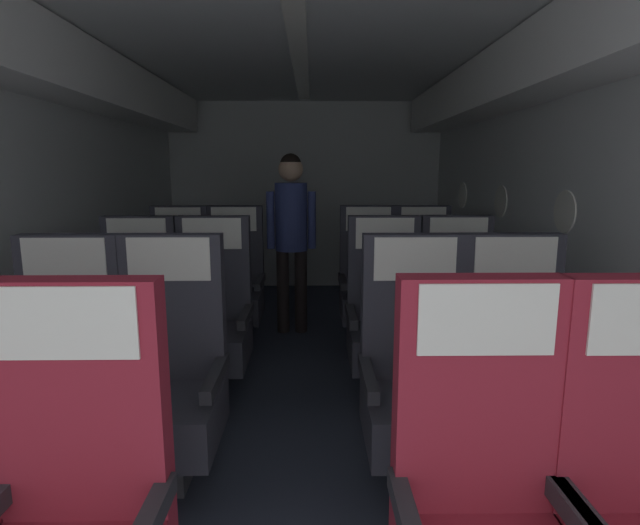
{
  "coord_description": "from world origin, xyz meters",
  "views": [
    {
      "loc": [
        0.09,
        0.13,
        1.43
      ],
      "look_at": [
        0.13,
        3.07,
        0.89
      ],
      "focal_mm": 27.88,
      "sensor_mm": 36.0,
      "label": 1
    }
  ],
  "objects_px": {
    "seat_b_left_aisle": "(170,383)",
    "seat_d_left_aisle": "(234,287)",
    "seat_b_right_window": "(415,382)",
    "seat_c_left_aisle": "(213,321)",
    "seat_d_right_window": "(368,286)",
    "seat_d_left_window": "(179,287)",
    "seat_c_left_window": "(138,322)",
    "seat_b_right_aisle": "(515,381)",
    "seat_d_right_aisle": "(423,286)",
    "seat_c_right_window": "(385,321)",
    "seat_b_left_window": "(66,384)",
    "flight_attendant": "(291,225)",
    "seat_c_right_aisle": "(458,320)"
  },
  "relations": [
    {
      "from": "seat_b_right_window",
      "to": "seat_c_left_aisle",
      "type": "relative_size",
      "value": 1.0
    },
    {
      "from": "seat_d_right_aisle",
      "to": "seat_c_right_aisle",
      "type": "bearing_deg",
      "value": -88.96
    },
    {
      "from": "seat_c_right_window",
      "to": "seat_d_right_window",
      "type": "bearing_deg",
      "value": 89.89
    },
    {
      "from": "seat_d_right_window",
      "to": "seat_c_right_window",
      "type": "bearing_deg",
      "value": -90.11
    },
    {
      "from": "seat_c_left_window",
      "to": "seat_c_left_aisle",
      "type": "bearing_deg",
      "value": 0.37
    },
    {
      "from": "seat_c_left_aisle",
      "to": "seat_c_right_window",
      "type": "distance_m",
      "value": 1.11
    },
    {
      "from": "seat_b_right_aisle",
      "to": "seat_c_left_window",
      "type": "xyz_separation_m",
      "value": [
        -2.06,
        0.95,
        0.0
      ]
    },
    {
      "from": "seat_b_left_aisle",
      "to": "seat_c_right_window",
      "type": "xyz_separation_m",
      "value": [
        1.12,
        0.94,
        0.0
      ]
    },
    {
      "from": "seat_b_left_window",
      "to": "seat_d_right_window",
      "type": "height_order",
      "value": "same"
    },
    {
      "from": "seat_b_left_window",
      "to": "seat_b_right_aisle",
      "type": "distance_m",
      "value": 2.06
    },
    {
      "from": "seat_b_right_window",
      "to": "seat_d_right_aisle",
      "type": "height_order",
      "value": "same"
    },
    {
      "from": "seat_d_left_window",
      "to": "seat_b_right_aisle",
      "type": "bearing_deg",
      "value": -42.95
    },
    {
      "from": "seat_b_right_window",
      "to": "seat_d_right_aisle",
      "type": "relative_size",
      "value": 1.0
    },
    {
      "from": "seat_b_right_aisle",
      "to": "seat_d_right_window",
      "type": "height_order",
      "value": "same"
    },
    {
      "from": "seat_c_left_window",
      "to": "seat_b_left_aisle",
      "type": "bearing_deg",
      "value": -63.39
    },
    {
      "from": "seat_b_left_aisle",
      "to": "seat_b_right_window",
      "type": "height_order",
      "value": "same"
    },
    {
      "from": "seat_b_left_window",
      "to": "seat_d_left_aisle",
      "type": "relative_size",
      "value": 1.0
    },
    {
      "from": "seat_c_right_aisle",
      "to": "flight_attendant",
      "type": "height_order",
      "value": "flight_attendant"
    },
    {
      "from": "seat_c_left_aisle",
      "to": "seat_b_left_aisle",
      "type": "bearing_deg",
      "value": -90.54
    },
    {
      "from": "seat_b_left_aisle",
      "to": "seat_d_left_window",
      "type": "distance_m",
      "value": 1.96
    },
    {
      "from": "seat_c_left_aisle",
      "to": "flight_attendant",
      "type": "height_order",
      "value": "flight_attendant"
    },
    {
      "from": "seat_c_left_aisle",
      "to": "seat_d_right_aisle",
      "type": "distance_m",
      "value": 1.86
    },
    {
      "from": "seat_b_right_window",
      "to": "seat_d_right_aisle",
      "type": "bearing_deg",
      "value": 76.47
    },
    {
      "from": "seat_b_left_aisle",
      "to": "seat_d_left_aisle",
      "type": "xyz_separation_m",
      "value": [
        -0.0,
        1.93,
        0.0
      ]
    },
    {
      "from": "seat_c_right_aisle",
      "to": "seat_c_right_window",
      "type": "xyz_separation_m",
      "value": [
        -0.48,
        -0.02,
        0.0
      ]
    },
    {
      "from": "seat_b_right_aisle",
      "to": "seat_b_right_window",
      "type": "distance_m",
      "value": 0.46
    },
    {
      "from": "seat_c_left_window",
      "to": "seat_d_right_window",
      "type": "height_order",
      "value": "same"
    },
    {
      "from": "seat_c_left_aisle",
      "to": "seat_d_left_window",
      "type": "xyz_separation_m",
      "value": [
        -0.47,
        0.96,
        0.0
      ]
    },
    {
      "from": "seat_b_right_window",
      "to": "seat_c_left_aisle",
      "type": "distance_m",
      "value": 1.47
    },
    {
      "from": "seat_b_left_aisle",
      "to": "seat_c_left_window",
      "type": "height_order",
      "value": "same"
    },
    {
      "from": "seat_d_right_window",
      "to": "seat_b_left_aisle",
      "type": "bearing_deg",
      "value": -120.36
    },
    {
      "from": "seat_c_right_window",
      "to": "seat_b_left_window",
      "type": "bearing_deg",
      "value": -149.29
    },
    {
      "from": "seat_c_right_window",
      "to": "seat_d_right_aisle",
      "type": "distance_m",
      "value": 1.08
    },
    {
      "from": "seat_d_right_window",
      "to": "seat_d_left_window",
      "type": "bearing_deg",
      "value": -179.27
    },
    {
      "from": "seat_c_right_window",
      "to": "seat_d_right_window",
      "type": "relative_size",
      "value": 1.0
    },
    {
      "from": "seat_b_left_window",
      "to": "seat_d_left_aisle",
      "type": "height_order",
      "value": "same"
    },
    {
      "from": "seat_b_right_aisle",
      "to": "seat_b_left_aisle",
      "type": "bearing_deg",
      "value": 179.74
    },
    {
      "from": "seat_d_right_window",
      "to": "seat_b_left_window",
      "type": "bearing_deg",
      "value": -129.68
    },
    {
      "from": "seat_c_left_aisle",
      "to": "seat_d_right_aisle",
      "type": "relative_size",
      "value": 1.0
    },
    {
      "from": "seat_c_left_window",
      "to": "seat_d_left_window",
      "type": "height_order",
      "value": "same"
    },
    {
      "from": "seat_b_left_window",
      "to": "seat_d_right_aisle",
      "type": "xyz_separation_m",
      "value": [
        2.06,
        1.92,
        0.0
      ]
    },
    {
      "from": "seat_b_left_aisle",
      "to": "seat_d_right_aisle",
      "type": "relative_size",
      "value": 1.0
    },
    {
      "from": "seat_d_left_window",
      "to": "seat_d_right_aisle",
      "type": "relative_size",
      "value": 1.0
    },
    {
      "from": "seat_d_left_window",
      "to": "seat_d_right_aisle",
      "type": "bearing_deg",
      "value": 0.47
    },
    {
      "from": "seat_b_left_window",
      "to": "seat_d_left_window",
      "type": "relative_size",
      "value": 1.0
    },
    {
      "from": "seat_d_left_aisle",
      "to": "flight_attendant",
      "type": "xyz_separation_m",
      "value": [
        0.47,
        0.24,
        0.49
      ]
    },
    {
      "from": "seat_c_right_aisle",
      "to": "seat_d_right_aisle",
      "type": "distance_m",
      "value": 0.96
    },
    {
      "from": "seat_b_left_aisle",
      "to": "flight_attendant",
      "type": "height_order",
      "value": "flight_attendant"
    },
    {
      "from": "seat_b_right_window",
      "to": "seat_c_left_window",
      "type": "xyz_separation_m",
      "value": [
        -1.6,
        0.95,
        0.0
      ]
    },
    {
      "from": "seat_c_right_aisle",
      "to": "seat_d_left_aisle",
      "type": "relative_size",
      "value": 1.0
    }
  ]
}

